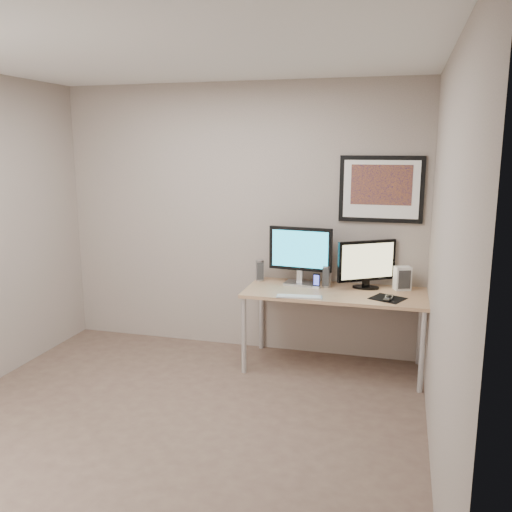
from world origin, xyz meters
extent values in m
plane|color=brown|center=(0.00, 0.00, 0.00)|extent=(3.60, 3.60, 0.00)
plane|color=white|center=(0.00, 0.00, 2.60)|extent=(3.60, 3.60, 0.00)
plane|color=gray|center=(0.00, 1.70, 1.30)|extent=(3.60, 0.00, 3.60)
plane|color=gray|center=(1.80, 0.00, 1.30)|extent=(0.00, 3.40, 3.40)
cube|color=#AB7F53|center=(1.00, 1.35, 0.71)|extent=(1.60, 0.70, 0.03)
cylinder|color=silver|center=(0.24, 1.04, 0.35)|extent=(0.04, 0.04, 0.70)
cylinder|color=silver|center=(0.24, 1.66, 0.35)|extent=(0.04, 0.04, 0.70)
cylinder|color=silver|center=(1.76, 1.04, 0.35)|extent=(0.04, 0.04, 0.70)
cylinder|color=silver|center=(1.76, 1.66, 0.35)|extent=(0.04, 0.04, 0.70)
cube|color=black|center=(1.35, 1.68, 1.62)|extent=(0.75, 0.03, 0.60)
cube|color=white|center=(1.35, 1.67, 1.62)|extent=(0.67, 0.00, 0.52)
cube|color=orange|center=(1.35, 1.66, 1.66)|extent=(0.54, 0.00, 0.36)
cube|color=#AAA9AE|center=(0.65, 1.50, 0.74)|extent=(0.29, 0.22, 0.02)
cube|color=#AAA9AE|center=(0.65, 1.50, 0.81)|extent=(0.06, 0.05, 0.12)
cube|color=black|center=(0.65, 1.50, 1.07)|extent=(0.60, 0.09, 0.40)
cube|color=#1CA4C6|center=(0.65, 1.48, 1.07)|extent=(0.53, 0.05, 0.34)
cube|color=black|center=(1.26, 1.52, 0.74)|extent=(0.27, 0.24, 0.02)
cube|color=black|center=(1.26, 1.52, 0.78)|extent=(0.07, 0.07, 0.05)
cube|color=black|center=(1.26, 1.52, 0.99)|extent=(0.49, 0.33, 0.37)
cube|color=tan|center=(1.26, 1.50, 0.99)|extent=(0.43, 0.28, 0.32)
cylinder|color=#AAA9AE|center=(0.25, 1.56, 0.83)|extent=(0.10, 0.10, 0.20)
cylinder|color=#AAA9AE|center=(0.90, 1.48, 0.83)|extent=(0.08, 0.08, 0.20)
cube|color=black|center=(0.82, 1.42, 0.80)|extent=(0.07, 0.07, 0.14)
cube|color=silver|center=(0.73, 1.07, 0.74)|extent=(0.40, 0.15, 0.01)
cube|color=black|center=(1.46, 1.22, 0.73)|extent=(0.34, 0.32, 0.00)
ellipsoid|color=black|center=(1.47, 1.22, 0.75)|extent=(0.06, 0.10, 0.03)
cube|color=black|center=(1.47, 1.20, 0.74)|extent=(0.08, 0.20, 0.02)
cube|color=silver|center=(1.58, 1.56, 0.84)|extent=(0.17, 0.15, 0.21)
camera|label=1|loc=(1.54, -3.35, 2.00)|focal=38.00mm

